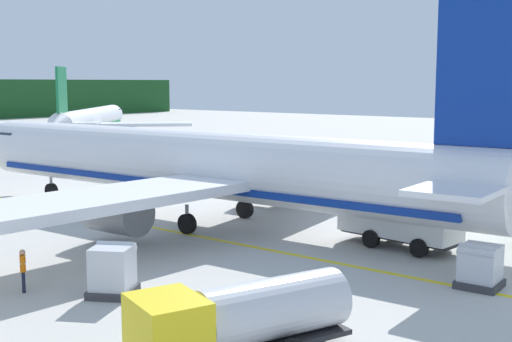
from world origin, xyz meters
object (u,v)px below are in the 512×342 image
at_px(service_truck_catering, 399,218).
at_px(crew_marshaller, 23,267).
at_px(airliner_foreground, 205,166).
at_px(service_truck_pushback, 240,318).
at_px(cargo_container_near, 113,271).
at_px(airliner_mid_apron, 90,120).
at_px(cargo_container_mid, 480,266).

height_order(service_truck_catering, crew_marshaller, service_truck_catering).
relative_size(airliner_foreground, service_truck_pushback, 5.98).
height_order(service_truck_pushback, cargo_container_near, service_truck_pushback).
xyz_separation_m(airliner_foreground, cargo_container_near, (-12.00, -6.23, -2.42)).
xyz_separation_m(service_truck_catering, crew_marshaller, (-15.83, 8.20, -0.44)).
relative_size(service_truck_pushback, crew_marshaller, 4.07).
bearing_deg(airliner_mid_apron, cargo_container_near, -127.19).
height_order(cargo_container_near, crew_marshaller, cargo_container_near).
distance_m(service_truck_catering, cargo_container_near, 14.82).
bearing_deg(cargo_container_near, airliner_foreground, 27.43).
height_order(airliner_mid_apron, crew_marshaller, airliner_mid_apron).
xyz_separation_m(airliner_mid_apron, service_truck_catering, (-29.47, -62.30, -1.41)).
relative_size(airliner_mid_apron, cargo_container_mid, 15.86).
relative_size(cargo_container_near, cargo_container_mid, 1.24).
distance_m(service_truck_catering, service_truck_pushback, 16.04).
bearing_deg(cargo_container_near, crew_marshaller, 122.61).
distance_m(cargo_container_near, crew_marshaller, 3.60).
bearing_deg(airliner_foreground, crew_marshaller, -167.11).
height_order(airliner_mid_apron, service_truck_pushback, airliner_mid_apron).
relative_size(airliner_foreground, service_truck_catering, 6.70).
distance_m(airliner_foreground, cargo_container_near, 13.73).
distance_m(airliner_foreground, cargo_container_mid, 17.33).
height_order(service_truck_catering, cargo_container_near, service_truck_catering).
height_order(cargo_container_near, cargo_container_mid, cargo_container_near).
bearing_deg(crew_marshaller, airliner_mid_apron, 50.06).
xyz_separation_m(airliner_mid_apron, service_truck_pushback, (-45.27, -65.10, -1.46)).
bearing_deg(service_truck_pushback, cargo_container_mid, -13.56).
xyz_separation_m(airliner_mid_apron, cargo_container_mid, (-33.63, -67.91, -1.99)).
xyz_separation_m(service_truck_catering, cargo_container_mid, (-4.16, -5.61, -0.58)).
bearing_deg(airliner_mid_apron, crew_marshaller, -129.94).
relative_size(service_truck_pushback, cargo_container_mid, 3.78).
relative_size(airliner_mid_apron, cargo_container_near, 12.83).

